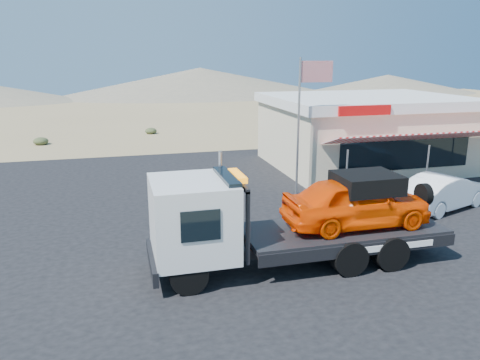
{
  "coord_description": "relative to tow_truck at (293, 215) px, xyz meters",
  "views": [
    {
      "loc": [
        -2.94,
        -14.34,
        6.11
      ],
      "look_at": [
        1.48,
        2.26,
        1.5
      ],
      "focal_mm": 35.0,
      "sensor_mm": 36.0,
      "label": 1
    }
  ],
  "objects": [
    {
      "name": "flagpole",
      "position": [
        3.03,
        6.71,
        2.19
      ],
      "size": [
        1.55,
        0.1,
        6.0
      ],
      "color": "#99999E",
      "rests_on": "asphalt_lot"
    },
    {
      "name": "jerky_store",
      "position": [
        8.6,
        11.19,
        0.41
      ],
      "size": [
        10.4,
        9.97,
        3.9
      ],
      "color": "beige",
      "rests_on": "asphalt_lot"
    },
    {
      "name": "asphalt_lot",
      "position": [
        0.1,
        5.21,
        -1.57
      ],
      "size": [
        32.0,
        24.0,
        0.02
      ],
      "primitive_type": "cube",
      "color": "black",
      "rests_on": "ground"
    },
    {
      "name": "distant_hills",
      "position": [
        -11.67,
        57.35,
        0.31
      ],
      "size": [
        126.0,
        48.0,
        4.2
      ],
      "color": "#726B59",
      "rests_on": "ground"
    },
    {
      "name": "tow_truck",
      "position": [
        0.0,
        0.0,
        0.0
      ],
      "size": [
        8.76,
        2.6,
        2.93
      ],
      "color": "black",
      "rests_on": "asphalt_lot"
    },
    {
      "name": "white_sedan",
      "position": [
        7.89,
        3.36,
        -0.84
      ],
      "size": [
        4.62,
        2.88,
        1.44
      ],
      "primitive_type": "imported",
      "rotation": [
        0.0,
        0.0,
        1.91
      ],
      "color": "white",
      "rests_on": "asphalt_lot"
    },
    {
      "name": "ground",
      "position": [
        -1.9,
        2.21,
        -1.58
      ],
      "size": [
        120.0,
        120.0,
        0.0
      ],
      "primitive_type": "plane",
      "color": "#8B764F",
      "rests_on": "ground"
    }
  ]
}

